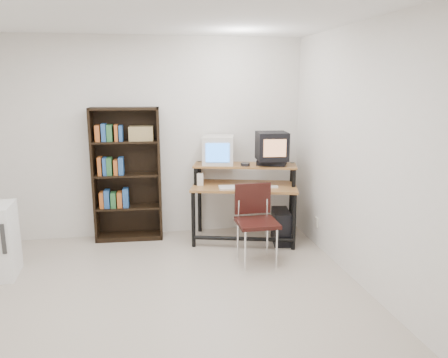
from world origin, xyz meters
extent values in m
cube|color=beige|center=(0.00, 0.00, -0.01)|extent=(4.00, 4.00, 0.01)
cube|color=white|center=(0.00, 0.00, 2.60)|extent=(4.00, 4.00, 0.01)
cube|color=silver|center=(0.00, 2.00, 1.30)|extent=(4.00, 0.01, 2.60)
cube|color=silver|center=(0.00, -2.00, 1.30)|extent=(4.00, 0.01, 2.60)
cube|color=silver|center=(2.00, 0.00, 1.30)|extent=(0.01, 4.00, 2.60)
cube|color=#9C6633|center=(1.13, 1.50, 0.72)|extent=(1.45, 0.98, 0.03)
cube|color=#9C6633|center=(1.17, 1.62, 0.97)|extent=(1.38, 0.73, 0.02)
cylinder|color=black|center=(0.46, 1.38, 0.36)|extent=(0.05, 0.05, 0.72)
cylinder|color=black|center=(1.65, 1.05, 0.36)|extent=(0.05, 0.05, 0.72)
cylinder|color=black|center=(0.61, 1.94, 0.49)|extent=(0.05, 0.05, 0.98)
cylinder|color=black|center=(1.81, 1.61, 0.49)|extent=(0.05, 0.05, 0.98)
cylinder|color=black|center=(1.06, 1.22, 0.12)|extent=(1.21, 0.37, 0.05)
cube|color=beige|center=(0.84, 1.75, 1.16)|extent=(0.47, 0.47, 0.37)
cube|color=#2F7EFB|center=(0.79, 1.55, 1.16)|extent=(0.29, 0.08, 0.24)
cube|color=black|center=(1.50, 1.54, 1.01)|extent=(0.44, 0.39, 0.08)
cube|color=black|center=(1.49, 1.52, 1.23)|extent=(0.41, 0.40, 0.36)
cube|color=tan|center=(1.48, 1.33, 1.23)|extent=(0.28, 0.04, 0.22)
cylinder|color=#26262B|center=(1.15, 1.52, 0.99)|extent=(0.16, 0.16, 0.05)
cube|color=beige|center=(1.02, 1.36, 0.74)|extent=(0.49, 0.25, 0.03)
cube|color=black|center=(1.45, 1.31, 0.72)|extent=(0.26, 0.24, 0.01)
cube|color=white|center=(1.46, 1.30, 0.74)|extent=(0.11, 0.08, 0.03)
cube|color=beige|center=(0.58, 1.61, 0.80)|extent=(0.09, 0.09, 0.17)
cube|color=black|center=(1.58, 1.33, 0.21)|extent=(0.27, 0.48, 0.42)
cube|color=black|center=(1.11, 0.75, 0.47)|extent=(0.45, 0.45, 0.04)
cube|color=black|center=(1.10, 0.95, 0.71)|extent=(0.42, 0.04, 0.36)
cylinder|color=silver|center=(0.93, 0.57, 0.23)|extent=(0.02, 0.02, 0.45)
cylinder|color=silver|center=(1.29, 0.57, 0.23)|extent=(0.02, 0.02, 0.45)
cylinder|color=silver|center=(0.92, 0.93, 0.23)|extent=(0.02, 0.02, 0.45)
cylinder|color=silver|center=(1.28, 0.93, 0.23)|extent=(0.02, 0.02, 0.45)
cube|color=black|center=(-0.75, 1.85, 0.86)|extent=(0.05, 0.29, 1.72)
cube|color=black|center=(0.08, 1.81, 0.86)|extent=(0.05, 0.29, 1.72)
cube|color=black|center=(-0.33, 1.96, 0.86)|extent=(0.86, 0.07, 1.72)
cube|color=black|center=(-0.34, 1.83, 1.70)|extent=(0.87, 0.33, 0.03)
cube|color=black|center=(-0.34, 1.83, 0.03)|extent=(0.87, 0.33, 0.06)
cube|color=black|center=(-0.34, 1.83, 0.43)|extent=(0.81, 0.31, 0.03)
cube|color=black|center=(-0.34, 1.83, 0.86)|extent=(0.81, 0.31, 0.02)
cube|color=black|center=(-0.34, 1.83, 1.29)|extent=(0.81, 0.31, 0.02)
cube|color=olive|center=(-0.14, 1.82, 1.39)|extent=(0.31, 0.23, 0.18)
cube|color=#333333|center=(-1.53, 0.67, 0.49)|extent=(0.04, 0.02, 0.31)
cube|color=beige|center=(1.99, 1.15, 0.30)|extent=(0.02, 0.08, 0.12)
camera|label=1|loc=(-0.12, -3.79, 2.01)|focal=35.00mm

